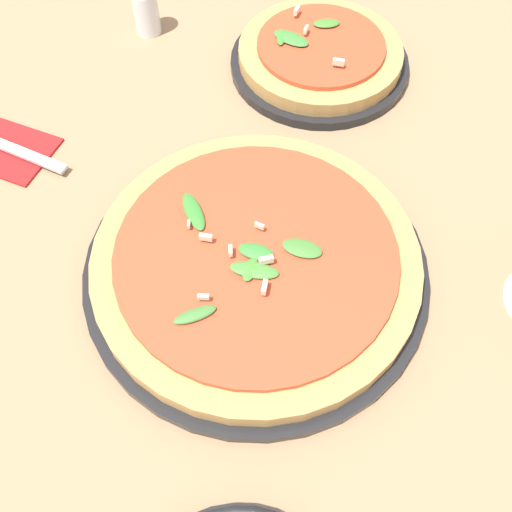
{
  "coord_description": "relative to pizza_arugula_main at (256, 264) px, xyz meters",
  "views": [
    {
      "loc": [
        -0.06,
        0.33,
        0.49
      ],
      "look_at": [
        -0.02,
        0.04,
        0.03
      ],
      "focal_mm": 42.0,
      "sensor_mm": 36.0,
      "label": 1
    }
  ],
  "objects": [
    {
      "name": "pizza_personal_side",
      "position": [
        -0.04,
        -0.3,
        -0.0
      ],
      "size": [
        0.22,
        0.22,
        0.05
      ],
      "color": "black",
      "rests_on": "ground_plane"
    },
    {
      "name": "shaker_pepper",
      "position": [
        0.19,
        -0.34,
        0.02
      ],
      "size": [
        0.03,
        0.03,
        0.07
      ],
      "color": "silver",
      "rests_on": "ground_plane"
    },
    {
      "name": "ground_plane",
      "position": [
        0.02,
        -0.04,
        -0.02
      ],
      "size": [
        6.0,
        6.0,
        0.0
      ],
      "primitive_type": "plane",
      "color": "#9E7A56"
    },
    {
      "name": "pizza_arugula_main",
      "position": [
        0.0,
        0.0,
        0.0
      ],
      "size": [
        0.33,
        0.33,
        0.05
      ],
      "color": "black",
      "rests_on": "ground_plane"
    },
    {
      "name": "napkin",
      "position": [
        0.3,
        -0.12,
        -0.01
      ],
      "size": [
        0.13,
        0.1,
        0.01
      ],
      "rotation": [
        0.0,
        0.0,
        -0.26
      ],
      "color": "#B21E1E",
      "rests_on": "ground_plane"
    }
  ]
}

